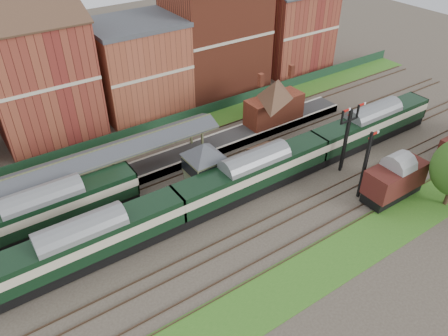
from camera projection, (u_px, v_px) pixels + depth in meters
ground at (245, 195)px, 47.14m from camera, size 160.00×160.00×0.00m
grass_back at (173, 133)px, 57.92m from camera, size 90.00×4.50×0.06m
grass_front at (324, 265)px, 39.03m from camera, size 90.00×5.00×0.06m
fence at (165, 122)px, 58.85m from camera, size 90.00×0.12×1.50m
platform at (161, 164)px, 51.12m from camera, size 55.00×3.40×1.00m
signal_box at (204, 166)px, 46.11m from camera, size 5.40×5.40×6.00m
brick_hut at (263, 158)px, 50.95m from camera, size 3.20×2.64×2.94m
station_building at (275, 101)px, 56.98m from camera, size 8.10×8.10×5.90m
canopy at (107, 151)px, 46.00m from camera, size 26.00×3.89×4.08m
semaphore_bracket at (346, 136)px, 48.34m from camera, size 3.60×0.25×8.18m
semaphore_siding at (365, 165)px, 44.65m from camera, size 1.23×0.25×8.00m
town_backdrop at (136, 62)px, 59.89m from camera, size 69.00×10.00×16.00m
dmu_train at (254, 173)px, 46.26m from camera, size 55.67×2.93×4.28m
platform_railcar at (46, 210)px, 41.45m from camera, size 18.04×2.84×4.16m
goods_van_a at (395, 179)px, 45.62m from camera, size 6.90×2.99×4.18m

